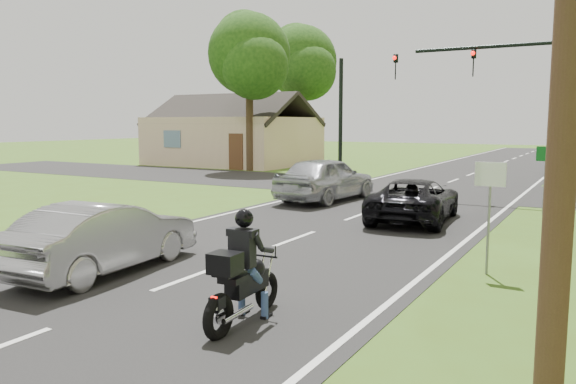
% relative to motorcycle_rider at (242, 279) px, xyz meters
% --- Properties ---
extents(ground, '(140.00, 140.00, 0.00)m').
position_rel_motorcycle_rider_xyz_m(ground, '(-2.19, 1.49, -0.66)').
color(ground, '#3D5919').
rests_on(ground, ground).
extents(road, '(8.00, 100.00, 0.01)m').
position_rel_motorcycle_rider_xyz_m(road, '(-2.19, 11.49, -0.65)').
color(road, black).
rests_on(road, ground).
extents(cross_road, '(60.00, 7.00, 0.01)m').
position_rel_motorcycle_rider_xyz_m(cross_road, '(-2.19, 17.49, -0.65)').
color(cross_road, black).
rests_on(cross_road, ground).
extents(motorcycle_rider, '(0.55, 1.94, 1.67)m').
position_rel_motorcycle_rider_xyz_m(motorcycle_rider, '(0.00, 0.00, 0.00)').
color(motorcycle_rider, black).
rests_on(motorcycle_rider, ground).
extents(dark_suv, '(2.48, 4.62, 1.24)m').
position_rel_motorcycle_rider_xyz_m(dark_suv, '(-0.44, 9.45, -0.03)').
color(dark_suv, black).
rests_on(dark_suv, road).
extents(silver_sedan, '(1.74, 4.18, 1.34)m').
position_rel_motorcycle_rider_xyz_m(silver_sedan, '(-3.88, 1.02, 0.03)').
color(silver_sedan, '#A2A2A7').
rests_on(silver_sedan, road).
extents(silver_suv, '(2.32, 4.90, 1.62)m').
position_rel_motorcycle_rider_xyz_m(silver_suv, '(-4.54, 12.01, 0.16)').
color(silver_suv, '#A1A3A8').
rests_on(silver_suv, road).
extents(traffic_signal, '(6.38, 0.44, 6.00)m').
position_rel_motorcycle_rider_xyz_m(traffic_signal, '(1.14, 15.48, 3.48)').
color(traffic_signal, black).
rests_on(traffic_signal, ground).
extents(signal_pole_far, '(0.20, 0.20, 6.00)m').
position_rel_motorcycle_rider_xyz_m(signal_pole_far, '(-7.39, 19.49, 2.34)').
color(signal_pole_far, black).
rests_on(signal_pole_far, ground).
extents(sign_white, '(0.55, 0.07, 2.12)m').
position_rel_motorcycle_rider_xyz_m(sign_white, '(2.51, 4.47, 0.94)').
color(sign_white, slate).
rests_on(sign_white, ground).
extents(sign_green, '(0.55, 0.07, 2.12)m').
position_rel_motorcycle_rider_xyz_m(sign_green, '(2.71, 12.47, 0.94)').
color(sign_green, slate).
rests_on(sign_green, ground).
extents(tree_left_near, '(5.12, 4.96, 9.22)m').
position_rel_motorcycle_rider_xyz_m(tree_left_near, '(-13.92, 21.27, 5.88)').
color(tree_left_near, '#332316').
rests_on(tree_left_near, ground).
extents(tree_left_far, '(5.76, 5.58, 10.14)m').
position_rel_motorcycle_rider_xyz_m(tree_left_far, '(-15.89, 31.24, 6.48)').
color(tree_left_far, '#332316').
rests_on(tree_left_far, ground).
extents(house, '(10.20, 8.00, 4.84)m').
position_rel_motorcycle_rider_xyz_m(house, '(-18.19, 25.49, 1.11)').
color(house, tan).
rests_on(house, ground).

